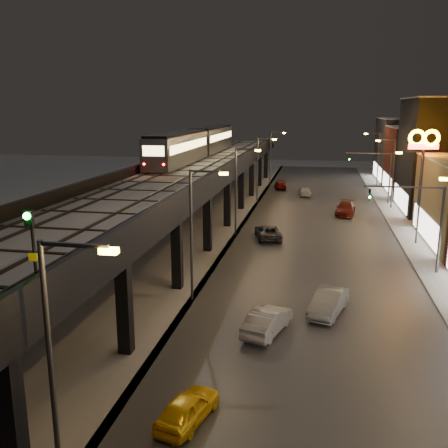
{
  "coord_description": "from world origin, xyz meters",
  "views": [
    {
      "loc": [
        7.47,
        -18.2,
        12.88
      ],
      "look_at": [
        1.15,
        14.99,
        5.0
      ],
      "focal_mm": 40.0,
      "sensor_mm": 36.0,
      "label": 1
    }
  ],
  "objects_px": {
    "car_mid_silver": "(268,232)",
    "car_onc_silver": "(328,303)",
    "subway_train": "(197,143)",
    "car_mid_dark": "(305,192)",
    "car_near_white": "(267,321)",
    "car_onc_white": "(345,209)",
    "car_far_white": "(280,185)",
    "car_taxi": "(188,409)",
    "rail_signal": "(31,234)"
  },
  "relations": [
    {
      "from": "car_near_white",
      "to": "car_onc_silver",
      "type": "xyz_separation_m",
      "value": [
        3.52,
        3.45,
        0.01
      ]
    },
    {
      "from": "subway_train",
      "to": "car_near_white",
      "type": "bearing_deg",
      "value": -70.58
    },
    {
      "from": "subway_train",
      "to": "car_mid_silver",
      "type": "bearing_deg",
      "value": -55.8
    },
    {
      "from": "rail_signal",
      "to": "car_mid_dark",
      "type": "height_order",
      "value": "rail_signal"
    },
    {
      "from": "car_mid_silver",
      "to": "car_mid_dark",
      "type": "height_order",
      "value": "car_mid_silver"
    },
    {
      "from": "subway_train",
      "to": "car_far_white",
      "type": "xyz_separation_m",
      "value": [
        9.99,
        15.33,
        -7.68
      ]
    },
    {
      "from": "subway_train",
      "to": "car_onc_white",
      "type": "distance_m",
      "value": 21.1
    },
    {
      "from": "subway_train",
      "to": "car_onc_silver",
      "type": "xyz_separation_m",
      "value": [
        16.93,
        -34.56,
        -7.64
      ]
    },
    {
      "from": "car_taxi",
      "to": "car_mid_dark",
      "type": "bearing_deg",
      "value": -78.93
    },
    {
      "from": "rail_signal",
      "to": "car_near_white",
      "type": "bearing_deg",
      "value": 59.78
    },
    {
      "from": "rail_signal",
      "to": "car_far_white",
      "type": "distance_m",
      "value": 65.95
    },
    {
      "from": "rail_signal",
      "to": "car_mid_dark",
      "type": "bearing_deg",
      "value": 82.69
    },
    {
      "from": "car_taxi",
      "to": "car_onc_silver",
      "type": "xyz_separation_m",
      "value": [
        5.92,
        12.56,
        0.12
      ]
    },
    {
      "from": "rail_signal",
      "to": "car_far_white",
      "type": "height_order",
      "value": "rail_signal"
    },
    {
      "from": "car_far_white",
      "to": "car_onc_silver",
      "type": "distance_m",
      "value": 50.37
    },
    {
      "from": "car_near_white",
      "to": "car_onc_silver",
      "type": "height_order",
      "value": "car_onc_silver"
    },
    {
      "from": "rail_signal",
      "to": "car_mid_silver",
      "type": "relative_size",
      "value": 0.57
    },
    {
      "from": "subway_train",
      "to": "car_mid_silver",
      "type": "distance_m",
      "value": 21.4
    },
    {
      "from": "car_mid_silver",
      "to": "car_onc_white",
      "type": "xyz_separation_m",
      "value": [
        8.17,
        13.18,
        0.07
      ]
    },
    {
      "from": "subway_train",
      "to": "car_mid_silver",
      "type": "relative_size",
      "value": 7.24
    },
    {
      "from": "rail_signal",
      "to": "car_onc_white",
      "type": "relative_size",
      "value": 0.54
    },
    {
      "from": "car_far_white",
      "to": "car_onc_white",
      "type": "distance_m",
      "value": 20.9
    },
    {
      "from": "subway_train",
      "to": "car_onc_silver",
      "type": "distance_m",
      "value": 39.23
    },
    {
      "from": "rail_signal",
      "to": "car_taxi",
      "type": "relative_size",
      "value": 0.78
    },
    {
      "from": "car_taxi",
      "to": "car_mid_silver",
      "type": "distance_m",
      "value": 30.61
    },
    {
      "from": "subway_train",
      "to": "car_taxi",
      "type": "relative_size",
      "value": 9.78
    },
    {
      "from": "subway_train",
      "to": "rail_signal",
      "type": "relative_size",
      "value": 12.61
    },
    {
      "from": "car_near_white",
      "to": "car_mid_dark",
      "type": "relative_size",
      "value": 1.03
    },
    {
      "from": "car_near_white",
      "to": "car_onc_white",
      "type": "relative_size",
      "value": 0.85
    },
    {
      "from": "car_far_white",
      "to": "car_onc_silver",
      "type": "height_order",
      "value": "car_onc_silver"
    },
    {
      "from": "subway_train",
      "to": "car_far_white",
      "type": "relative_size",
      "value": 8.66
    },
    {
      "from": "rail_signal",
      "to": "car_mid_dark",
      "type": "distance_m",
      "value": 60.69
    },
    {
      "from": "subway_train",
      "to": "car_mid_dark",
      "type": "relative_size",
      "value": 8.29
    },
    {
      "from": "car_onc_white",
      "to": "car_far_white",
      "type": "bearing_deg",
      "value": 123.8
    },
    {
      "from": "subway_train",
      "to": "car_mid_dark",
      "type": "distance_m",
      "value": 18.72
    },
    {
      "from": "car_near_white",
      "to": "car_onc_white",
      "type": "distance_m",
      "value": 35.2
    },
    {
      "from": "car_far_white",
      "to": "car_onc_white",
      "type": "xyz_separation_m",
      "value": [
        9.41,
        -18.66,
        0.06
      ]
    },
    {
      "from": "subway_train",
      "to": "car_taxi",
      "type": "height_order",
      "value": "subway_train"
    },
    {
      "from": "car_taxi",
      "to": "car_onc_white",
      "type": "relative_size",
      "value": 0.7
    },
    {
      "from": "car_far_white",
      "to": "subway_train",
      "type": "bearing_deg",
      "value": 47.5
    },
    {
      "from": "car_mid_silver",
      "to": "car_onc_silver",
      "type": "relative_size",
      "value": 1.1
    },
    {
      "from": "car_onc_silver",
      "to": "car_onc_white",
      "type": "height_order",
      "value": "car_onc_white"
    },
    {
      "from": "car_mid_dark",
      "to": "car_onc_silver",
      "type": "distance_m",
      "value": 44.28
    },
    {
      "from": "car_near_white",
      "to": "car_onc_white",
      "type": "xyz_separation_m",
      "value": [
        5.99,
        34.69,
        0.03
      ]
    },
    {
      "from": "car_mid_dark",
      "to": "car_far_white",
      "type": "distance_m",
      "value": 7.01
    },
    {
      "from": "car_mid_silver",
      "to": "car_onc_silver",
      "type": "bearing_deg",
      "value": 93.91
    },
    {
      "from": "car_taxi",
      "to": "car_far_white",
      "type": "distance_m",
      "value": 62.46
    },
    {
      "from": "rail_signal",
      "to": "car_near_white",
      "type": "distance_m",
      "value": 16.01
    },
    {
      "from": "car_mid_silver",
      "to": "car_mid_dark",
      "type": "relative_size",
      "value": 1.14
    },
    {
      "from": "car_taxi",
      "to": "car_onc_white",
      "type": "distance_m",
      "value": 44.59
    }
  ]
}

